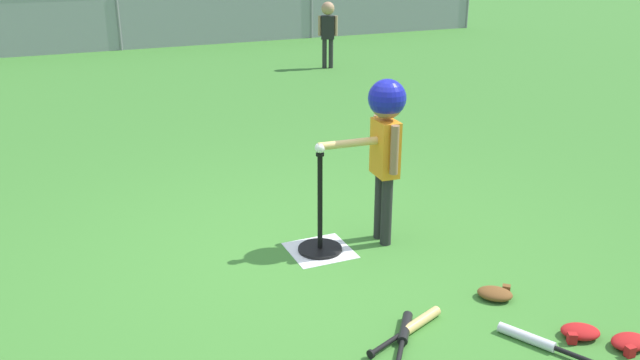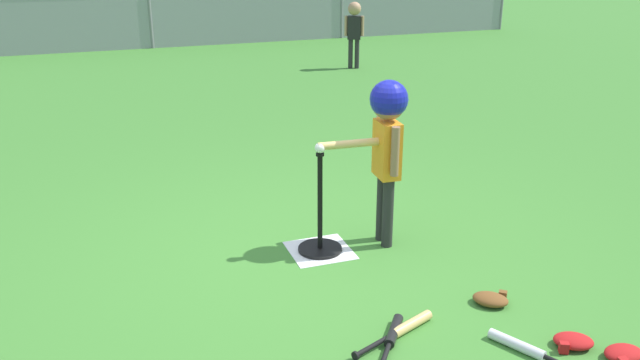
{
  "view_description": "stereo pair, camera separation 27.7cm",
  "coord_description": "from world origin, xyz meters",
  "px_view_note": "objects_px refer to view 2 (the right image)",
  "views": [
    {
      "loc": [
        -1.56,
        -3.84,
        2.19
      ],
      "look_at": [
        0.15,
        0.15,
        0.55
      ],
      "focal_mm": 37.29,
      "sensor_mm": 36.0,
      "label": 1
    },
    {
      "loc": [
        -1.3,
        -3.94,
        2.19
      ],
      "look_at": [
        0.15,
        0.15,
        0.55
      ],
      "focal_mm": 37.29,
      "sensor_mm": 36.0,
      "label": 2
    }
  ],
  "objects_px": {
    "batter_child": "(387,130)",
    "spare_bat_silver": "(528,350)",
    "spare_bat_black": "(392,337)",
    "glove_near_bats": "(623,354)",
    "fielder_near_left": "(354,26)",
    "glove_by_plate": "(573,341)",
    "spare_bat_wood": "(404,328)",
    "baseball_on_tee": "(320,148)",
    "batting_tee": "(320,235)",
    "glove_tossed_aside": "(491,299)"
  },
  "relations": [
    {
      "from": "batting_tee",
      "to": "baseball_on_tee",
      "type": "bearing_deg",
      "value": 180.0
    },
    {
      "from": "glove_tossed_aside",
      "to": "spare_bat_black",
      "type": "bearing_deg",
      "value": -168.28
    },
    {
      "from": "fielder_near_left",
      "to": "spare_bat_black",
      "type": "xyz_separation_m",
      "value": [
        -2.81,
        -7.45,
        -0.67
      ]
    },
    {
      "from": "glove_by_plate",
      "to": "glove_tossed_aside",
      "type": "xyz_separation_m",
      "value": [
        -0.18,
        0.54,
        0.0
      ]
    },
    {
      "from": "spare_bat_black",
      "to": "glove_near_bats",
      "type": "bearing_deg",
      "value": -27.34
    },
    {
      "from": "spare_bat_wood",
      "to": "glove_by_plate",
      "type": "xyz_separation_m",
      "value": [
        0.83,
        -0.44,
        0.01
      ]
    },
    {
      "from": "spare_bat_black",
      "to": "glove_by_plate",
      "type": "distance_m",
      "value": 1.01
    },
    {
      "from": "glove_by_plate",
      "to": "fielder_near_left",
      "type": "bearing_deg",
      "value": 76.49
    },
    {
      "from": "spare_bat_wood",
      "to": "glove_near_bats",
      "type": "distance_m",
      "value": 1.19
    },
    {
      "from": "batting_tee",
      "to": "spare_bat_wood",
      "type": "xyz_separation_m",
      "value": [
        0.11,
        -1.16,
        -0.09
      ]
    },
    {
      "from": "baseball_on_tee",
      "to": "spare_bat_silver",
      "type": "bearing_deg",
      "value": -67.35
    },
    {
      "from": "glove_by_plate",
      "to": "glove_near_bats",
      "type": "bearing_deg",
      "value": -46.21
    },
    {
      "from": "batter_child",
      "to": "spare_bat_silver",
      "type": "bearing_deg",
      "value": -83.79
    },
    {
      "from": "batting_tee",
      "to": "batter_child",
      "type": "distance_m",
      "value": 0.9
    },
    {
      "from": "spare_bat_silver",
      "to": "spare_bat_wood",
      "type": "height_order",
      "value": "same"
    },
    {
      "from": "spare_bat_silver",
      "to": "glove_tossed_aside",
      "type": "xyz_separation_m",
      "value": [
        0.1,
        0.52,
        0.01
      ]
    },
    {
      "from": "spare_bat_wood",
      "to": "glove_near_bats",
      "type": "relative_size",
      "value": 2.63
    },
    {
      "from": "spare_bat_wood",
      "to": "glove_by_plate",
      "type": "relative_size",
      "value": 2.23
    },
    {
      "from": "spare_bat_silver",
      "to": "glove_near_bats",
      "type": "bearing_deg",
      "value": -24.82
    },
    {
      "from": "spare_bat_black",
      "to": "glove_tossed_aside",
      "type": "bearing_deg",
      "value": 11.72
    },
    {
      "from": "fielder_near_left",
      "to": "glove_tossed_aside",
      "type": "relative_size",
      "value": 4.03
    },
    {
      "from": "spare_bat_black",
      "to": "glove_tossed_aside",
      "type": "xyz_separation_m",
      "value": [
        0.75,
        0.16,
        0.01
      ]
    },
    {
      "from": "spare_bat_silver",
      "to": "spare_bat_black",
      "type": "bearing_deg",
      "value": 150.95
    },
    {
      "from": "spare_bat_silver",
      "to": "spare_bat_wood",
      "type": "relative_size",
      "value": 1.03
    },
    {
      "from": "baseball_on_tee",
      "to": "spare_bat_wood",
      "type": "height_order",
      "value": "baseball_on_tee"
    },
    {
      "from": "batting_tee",
      "to": "fielder_near_left",
      "type": "relative_size",
      "value": 0.69
    },
    {
      "from": "fielder_near_left",
      "to": "glove_tossed_aside",
      "type": "bearing_deg",
      "value": -105.77
    },
    {
      "from": "spare_bat_black",
      "to": "batting_tee",
      "type": "bearing_deg",
      "value": 90.15
    },
    {
      "from": "spare_bat_silver",
      "to": "glove_near_bats",
      "type": "height_order",
      "value": "glove_near_bats"
    },
    {
      "from": "baseball_on_tee",
      "to": "spare_bat_black",
      "type": "bearing_deg",
      "value": -89.85
    },
    {
      "from": "batting_tee",
      "to": "glove_near_bats",
      "type": "distance_m",
      "value": 2.11
    },
    {
      "from": "baseball_on_tee",
      "to": "spare_bat_wood",
      "type": "xyz_separation_m",
      "value": [
        0.11,
        -1.16,
        -0.76
      ]
    },
    {
      "from": "baseball_on_tee",
      "to": "glove_by_plate",
      "type": "xyz_separation_m",
      "value": [
        0.93,
        -1.6,
        -0.75
      ]
    },
    {
      "from": "fielder_near_left",
      "to": "glove_near_bats",
      "type": "relative_size",
      "value": 4.8
    },
    {
      "from": "glove_by_plate",
      "to": "batting_tee",
      "type": "bearing_deg",
      "value": 120.35
    },
    {
      "from": "spare_bat_wood",
      "to": "glove_near_bats",
      "type": "bearing_deg",
      "value": -31.94
    },
    {
      "from": "baseball_on_tee",
      "to": "spare_bat_silver",
      "type": "relative_size",
      "value": 0.12
    },
    {
      "from": "baseball_on_tee",
      "to": "fielder_near_left",
      "type": "bearing_deg",
      "value": 65.71
    },
    {
      "from": "baseball_on_tee",
      "to": "glove_near_bats",
      "type": "bearing_deg",
      "value": -58.0
    },
    {
      "from": "glove_near_bats",
      "to": "spare_bat_wood",
      "type": "bearing_deg",
      "value": 148.06
    },
    {
      "from": "fielder_near_left",
      "to": "glove_by_plate",
      "type": "bearing_deg",
      "value": -103.51
    },
    {
      "from": "glove_tossed_aside",
      "to": "baseball_on_tee",
      "type": "bearing_deg",
      "value": 125.72
    },
    {
      "from": "batter_child",
      "to": "spare_bat_wood",
      "type": "xyz_separation_m",
      "value": [
        -0.38,
        -1.13,
        -0.85
      ]
    },
    {
      "from": "baseball_on_tee",
      "to": "fielder_near_left",
      "type": "distance_m",
      "value": 6.85
    },
    {
      "from": "batter_child",
      "to": "spare_bat_silver",
      "type": "distance_m",
      "value": 1.77
    },
    {
      "from": "spare_bat_wood",
      "to": "batting_tee",
      "type": "bearing_deg",
      "value": 95.28
    },
    {
      "from": "glove_near_bats",
      "to": "batting_tee",
      "type": "bearing_deg",
      "value": 122.0
    },
    {
      "from": "spare_bat_silver",
      "to": "glove_tossed_aside",
      "type": "height_order",
      "value": "glove_tossed_aside"
    },
    {
      "from": "fielder_near_left",
      "to": "batting_tee",
      "type": "bearing_deg",
      "value": -114.29
    },
    {
      "from": "batting_tee",
      "to": "baseball_on_tee",
      "type": "distance_m",
      "value": 0.66
    }
  ]
}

